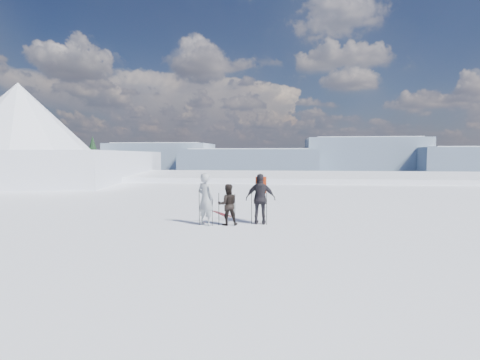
{
  "coord_description": "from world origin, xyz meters",
  "views": [
    {
      "loc": [
        0.27,
        -11.59,
        2.7
      ],
      "look_at": [
        -1.41,
        3.0,
        1.67
      ],
      "focal_mm": 28.0,
      "sensor_mm": 36.0,
      "label": 1
    }
  ],
  "objects_px": {
    "skier_grey": "(206,199)",
    "skier_dark": "(228,205)",
    "skis_loose": "(221,214)",
    "skier_pack": "(261,199)"
  },
  "relations": [
    {
      "from": "skier_grey",
      "to": "skier_dark",
      "type": "distance_m",
      "value": 0.86
    },
    {
      "from": "skis_loose",
      "to": "skier_dark",
      "type": "bearing_deg",
      "value": -75.13
    },
    {
      "from": "skier_dark",
      "to": "skier_pack",
      "type": "height_order",
      "value": "skier_pack"
    },
    {
      "from": "skier_grey",
      "to": "skier_dark",
      "type": "relative_size",
      "value": 1.27
    },
    {
      "from": "skier_dark",
      "to": "skis_loose",
      "type": "height_order",
      "value": "skier_dark"
    },
    {
      "from": "skier_grey",
      "to": "skier_dark",
      "type": "bearing_deg",
      "value": -144.22
    },
    {
      "from": "skier_grey",
      "to": "skis_loose",
      "type": "height_order",
      "value": "skier_grey"
    },
    {
      "from": "skier_dark",
      "to": "skis_loose",
      "type": "xyz_separation_m",
      "value": [
        -0.68,
        2.57,
        -0.77
      ]
    },
    {
      "from": "skier_dark",
      "to": "skier_pack",
      "type": "xyz_separation_m",
      "value": [
        1.23,
        0.35,
        0.19
      ]
    },
    {
      "from": "skier_dark",
      "to": "skier_pack",
      "type": "relative_size",
      "value": 0.8
    }
  ]
}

